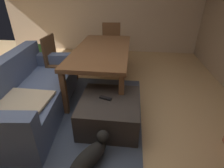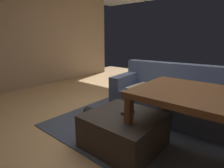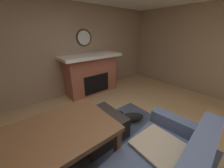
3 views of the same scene
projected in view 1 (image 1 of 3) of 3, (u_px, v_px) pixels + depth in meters
floor at (70, 125)px, 2.43m from camera, size 8.08×8.08×0.00m
wall_right_window_side at (104, 5)px, 4.74m from camera, size 0.12×5.68×2.52m
area_rug at (71, 120)px, 2.51m from camera, size 2.60×2.00×0.01m
couch at (30, 95)px, 2.54m from camera, size 1.99×1.03×0.84m
ottoman_coffee_table at (110, 112)px, 2.36m from camera, size 0.81×0.77×0.40m
tv_remote at (106, 98)px, 2.27m from camera, size 0.10×0.17×0.02m
dining_table at (102, 53)px, 3.07m from camera, size 1.89×0.93×0.74m
dining_chair_north at (56, 58)px, 3.22m from camera, size 0.45×0.45×0.93m
dining_chair_east at (111, 41)px, 4.30m from camera, size 0.46×0.46×0.93m
potted_plant at (39, 52)px, 4.44m from camera, size 0.30×0.30×0.44m
small_dog at (90, 155)px, 1.80m from camera, size 0.55×0.42×0.27m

